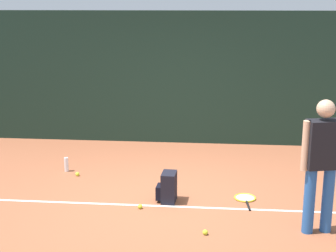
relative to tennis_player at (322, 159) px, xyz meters
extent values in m
plane|color=#9E5638|center=(-2.00, 0.91, -0.97)|extent=(12.00, 12.00, 0.00)
cube|color=#192D23|center=(-2.00, 3.91, 0.36)|extent=(10.00, 0.10, 2.66)
cube|color=white|center=(-2.00, 0.60, -0.96)|extent=(9.00, 0.05, 0.00)
cylinder|color=#2659A5|center=(-0.12, -0.03, -0.54)|extent=(0.14, 0.14, 0.85)
cylinder|color=#2659A5|center=(0.12, 0.03, -0.54)|extent=(0.14, 0.14, 0.85)
cube|color=black|center=(0.00, 0.00, 0.18)|extent=(0.44, 0.30, 0.60)
sphere|color=#D8A884|center=(0.00, 0.00, 0.62)|extent=(0.22, 0.22, 0.22)
cylinder|color=#D8A884|center=(-0.21, -0.05, 0.17)|extent=(0.09, 0.09, 0.62)
cylinder|color=black|center=(-0.80, 0.70, -0.95)|extent=(0.06, 0.30, 0.03)
torus|color=gold|center=(-0.83, 1.00, -0.95)|extent=(0.35, 0.35, 0.02)
cylinder|color=#B2B2B2|center=(-0.83, 1.00, -0.95)|extent=(0.30, 0.30, 0.00)
cube|color=black|center=(-1.94, 0.79, -0.75)|extent=(0.22, 0.31, 0.44)
cube|color=black|center=(-2.08, 0.80, -0.83)|extent=(0.09, 0.22, 0.20)
sphere|color=#CCE033|center=(-3.56, 1.71, -0.93)|extent=(0.07, 0.07, 0.07)
sphere|color=#CCE033|center=(-2.32, 0.49, -0.93)|extent=(0.07, 0.07, 0.07)
sphere|color=#CCE033|center=(-1.39, -0.22, -0.93)|extent=(0.07, 0.07, 0.07)
cylinder|color=white|center=(-3.81, 1.93, -0.85)|extent=(0.07, 0.07, 0.24)
camera|label=1|loc=(-1.34, -5.80, 1.85)|focal=52.18mm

